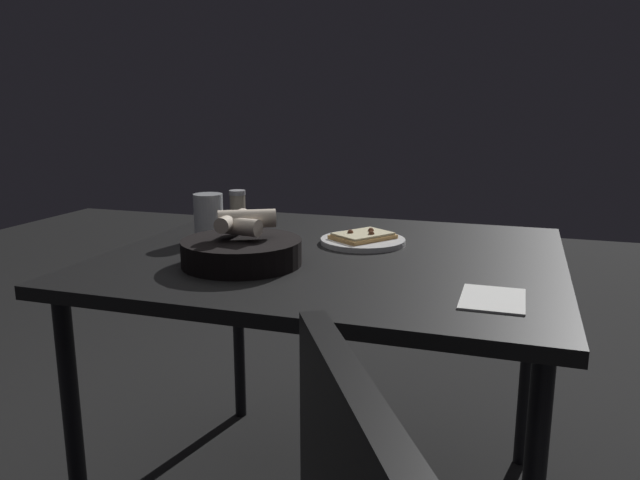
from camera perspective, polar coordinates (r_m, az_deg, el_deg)
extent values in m
cube|color=black|center=(1.56, 1.51, -1.68)|extent=(0.97, 1.10, 0.03)
cylinder|color=black|center=(2.02, 18.71, -10.18)|extent=(0.04, 0.04, 0.72)
cylinder|color=black|center=(1.57, -21.81, -17.37)|extent=(0.04, 0.04, 0.72)
cylinder|color=black|center=(2.22, -7.59, -7.52)|extent=(0.04, 0.04, 0.72)
cylinder|color=white|center=(1.65, 4.00, -0.10)|extent=(0.23, 0.23, 0.01)
cube|color=#DFA65E|center=(1.65, 4.00, 0.30)|extent=(0.19, 0.18, 0.01)
cube|color=beige|center=(1.64, 4.01, 0.58)|extent=(0.17, 0.16, 0.01)
sphere|color=brown|center=(1.67, 4.75, 0.87)|extent=(0.02, 0.02, 0.02)
sphere|color=brown|center=(1.63, 4.79, 0.58)|extent=(0.02, 0.02, 0.02)
sphere|color=brown|center=(1.64, 2.84, 0.70)|extent=(0.02, 0.02, 0.02)
cylinder|color=black|center=(1.44, -7.27, -1.12)|extent=(0.28, 0.28, 0.06)
cylinder|color=beige|center=(1.45, -8.10, 1.80)|extent=(0.14, 0.04, 0.04)
cylinder|color=beige|center=(1.44, -6.80, 1.96)|extent=(0.10, 0.14, 0.04)
cylinder|color=beige|center=(1.42, -7.49, 1.26)|extent=(0.06, 0.11, 0.04)
cylinder|color=red|center=(1.49, -5.57, -0.96)|extent=(0.06, 0.06, 0.03)
cylinder|color=silver|center=(1.71, -10.30, 2.12)|extent=(0.08, 0.08, 0.13)
cylinder|color=orange|center=(1.71, -10.27, 1.45)|extent=(0.07, 0.07, 0.08)
cylinder|color=#BFB299|center=(2.06, -7.65, 3.21)|extent=(0.05, 0.05, 0.07)
cylinder|color=maroon|center=(2.07, -7.64, 2.79)|extent=(0.04, 0.04, 0.04)
cylinder|color=#B7B7BC|center=(2.06, -7.69, 4.39)|extent=(0.05, 0.05, 0.01)
cube|color=white|center=(1.23, 15.74, -5.28)|extent=(0.16, 0.12, 0.00)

